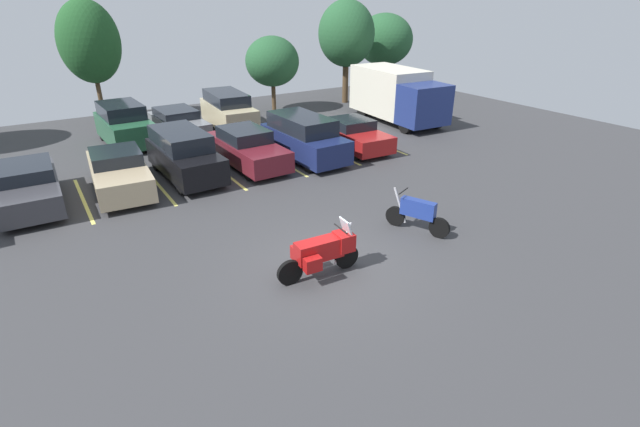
% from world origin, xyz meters
% --- Properties ---
extents(ground, '(44.00, 44.00, 0.10)m').
position_xyz_m(ground, '(0.00, 0.00, -0.05)').
color(ground, '#38383A').
extents(motorcycle_touring, '(2.34, 0.99, 1.46)m').
position_xyz_m(motorcycle_touring, '(-0.38, -0.27, 0.69)').
color(motorcycle_touring, black).
rests_on(motorcycle_touring, ground).
extents(motorcycle_second, '(0.96, 1.97, 1.28)m').
position_xyz_m(motorcycle_second, '(3.39, 0.28, 0.60)').
color(motorcycle_second, black).
rests_on(motorcycle_second, ground).
extents(parking_stripes, '(18.73, 4.65, 0.01)m').
position_xyz_m(parking_stripes, '(-1.00, 8.42, 0.00)').
color(parking_stripes, '#EAE066').
rests_on(parking_stripes, ground).
extents(car_charcoal, '(1.90, 4.53, 1.44)m').
position_xyz_m(car_charcoal, '(-6.51, 8.80, 0.72)').
color(car_charcoal, '#38383D').
rests_on(car_charcoal, ground).
extents(car_tan, '(2.16, 4.68, 1.50)m').
position_xyz_m(car_tan, '(-3.61, 8.60, 0.73)').
color(car_tan, tan).
rests_on(car_tan, ground).
extents(car_black, '(1.91, 4.63, 1.85)m').
position_xyz_m(car_black, '(-1.11, 8.76, 0.93)').
color(car_black, black).
rests_on(car_black, ground).
extents(car_maroon, '(1.93, 4.87, 1.55)m').
position_xyz_m(car_maroon, '(1.57, 8.78, 0.75)').
color(car_maroon, maroon).
rests_on(car_maroon, ground).
extents(car_navy, '(1.99, 4.82, 1.89)m').
position_xyz_m(car_navy, '(4.08, 8.27, 0.94)').
color(car_navy, navy).
rests_on(car_navy, ground).
extents(car_red, '(2.07, 4.43, 1.39)m').
position_xyz_m(car_red, '(6.76, 8.28, 0.68)').
color(car_red, maroon).
rests_on(car_red, ground).
extents(car_far_green, '(2.08, 4.46, 1.95)m').
position_xyz_m(car_far_green, '(-2.15, 14.74, 0.95)').
color(car_far_green, '#235638').
rests_on(car_far_green, ground).
extents(car_far_grey, '(2.07, 4.61, 1.33)m').
position_xyz_m(car_far_grey, '(0.50, 15.02, 0.67)').
color(car_far_grey, slate).
rests_on(car_far_grey, ground).
extents(car_far_champagne, '(2.10, 4.82, 1.97)m').
position_xyz_m(car_far_champagne, '(3.17, 14.70, 0.99)').
color(car_far_champagne, '#C1B289').
rests_on(car_far_champagne, ground).
extents(box_truck, '(2.89, 6.43, 2.90)m').
position_xyz_m(box_truck, '(11.93, 11.21, 1.54)').
color(box_truck, navy).
rests_on(box_truck, ground).
extents(tree_far_right, '(3.21, 3.21, 4.48)m').
position_xyz_m(tree_far_right, '(7.15, 17.15, 3.01)').
color(tree_far_right, '#4C3823').
rests_on(tree_far_right, ground).
extents(tree_center, '(3.24, 3.24, 6.51)m').
position_xyz_m(tree_center, '(-2.26, 20.38, 4.32)').
color(tree_center, '#4C3823').
rests_on(tree_center, ground).
extents(tree_center_left, '(4.08, 4.08, 5.50)m').
position_xyz_m(tree_center_left, '(17.21, 18.90, 3.68)').
color(tree_center_left, '#4C3823').
rests_on(tree_center_left, ground).
extents(tree_center_right, '(3.63, 3.63, 6.44)m').
position_xyz_m(tree_center_right, '(12.51, 17.09, 4.37)').
color(tree_center_right, '#4C3823').
rests_on(tree_center_right, ground).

